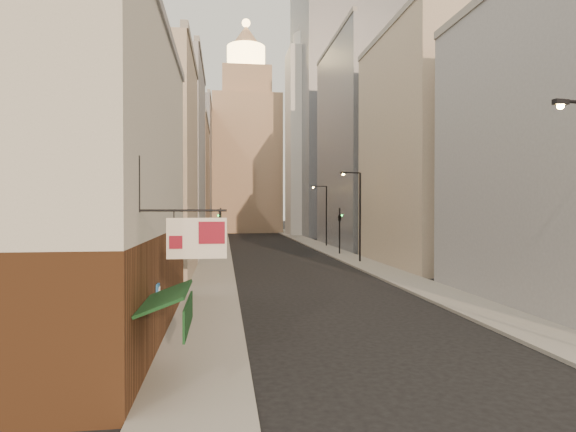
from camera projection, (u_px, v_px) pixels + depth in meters
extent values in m
plane|color=black|center=(482.00, 427.00, 10.88)|extent=(360.00, 360.00, 0.00)
cube|color=gray|center=(218.00, 245.00, 64.51)|extent=(3.00, 140.00, 0.15)
cube|color=gray|center=(313.00, 244.00, 66.24)|extent=(3.00, 140.00, 0.15)
cube|color=brown|center=(86.00, 286.00, 18.30)|extent=(6.00, 16.00, 4.00)
cube|color=#BBB9AC|center=(85.00, 128.00, 18.20)|extent=(6.00, 16.00, 8.00)
cube|color=gray|center=(160.00, 23.00, 18.51)|extent=(0.60, 16.00, 0.40)
cylinder|color=black|center=(182.00, 210.00, 12.85)|extent=(2.40, 0.06, 0.06)
cube|color=beige|center=(197.00, 238.00, 12.92)|extent=(1.60, 0.06, 1.10)
cube|color=maroon|center=(212.00, 233.00, 12.97)|extent=(0.70, 0.10, 0.60)
cube|color=maroon|center=(176.00, 242.00, 12.85)|extent=(0.35, 0.10, 0.35)
cube|color=black|center=(166.00, 297.00, 13.03)|extent=(1.25, 3.00, 0.52)
cube|color=black|center=(188.00, 315.00, 13.12)|extent=(0.06, 3.00, 0.80)
cube|color=#2066B3|center=(158.00, 291.00, 15.93)|extent=(0.08, 0.40, 0.50)
cube|color=black|center=(193.00, 236.00, 23.72)|extent=(0.80, 0.08, 1.50)
cube|color=black|center=(202.00, 231.00, 33.63)|extent=(0.70, 0.08, 1.30)
cube|color=tan|center=(137.00, 166.00, 34.92)|extent=(8.00, 12.00, 16.00)
cube|color=gray|center=(164.00, 161.00, 50.74)|extent=(8.00, 16.00, 20.00)
cube|color=tan|center=(180.00, 183.00, 68.60)|extent=(8.00, 18.00, 17.00)
cube|color=gray|center=(189.00, 170.00, 88.36)|extent=(8.00, 20.00, 24.00)
cube|color=tan|center=(428.00, 151.00, 42.04)|extent=(8.00, 16.00, 20.00)
cube|color=gray|center=(363.00, 146.00, 61.81)|extent=(8.00, 20.00, 26.00)
cube|color=gray|center=(351.00, 102.00, 90.16)|extent=(20.00, 22.00, 50.00)
cube|color=tan|center=(246.00, 166.00, 101.69)|extent=(14.00, 14.00, 28.00)
cube|color=tan|center=(246.00, 85.00, 101.41)|extent=(10.00, 10.00, 6.00)
cylinder|color=#FFCC72|center=(246.00, 59.00, 101.33)|extent=(8.00, 8.00, 5.00)
cone|color=tan|center=(246.00, 37.00, 101.25)|extent=(7.00, 7.00, 5.00)
sphere|color=#FFCC72|center=(246.00, 23.00, 101.21)|extent=(1.80, 1.80, 1.80)
cube|color=silver|center=(309.00, 143.00, 89.23)|extent=(8.00, 8.00, 34.00)
cylinder|color=silver|center=(309.00, 43.00, 88.93)|extent=(6.00, 6.00, 3.00)
sphere|color=gray|center=(309.00, 30.00, 88.89)|extent=(4.40, 4.40, 4.40)
cylinder|color=black|center=(309.00, 16.00, 88.85)|extent=(0.60, 0.60, 2.00)
cube|color=black|center=(561.00, 102.00, 15.14)|extent=(0.54, 0.28, 0.17)
sphere|color=#F4B33D|center=(561.00, 106.00, 15.15)|extent=(0.22, 0.22, 0.22)
cylinder|color=black|center=(360.00, 218.00, 43.53)|extent=(0.18, 0.18, 8.15)
cylinder|color=black|center=(352.00, 173.00, 43.06)|extent=(1.75, 0.70, 0.11)
cube|color=black|center=(343.00, 173.00, 42.65)|extent=(0.54, 0.35, 0.16)
sphere|color=#F4B33D|center=(343.00, 174.00, 42.65)|extent=(0.22, 0.22, 0.22)
cylinder|color=black|center=(326.00, 217.00, 61.86)|extent=(0.17, 0.17, 7.79)
cylinder|color=black|center=(320.00, 186.00, 61.69)|extent=(1.73, 0.12, 0.10)
cube|color=black|center=(313.00, 187.00, 61.58)|extent=(0.48, 0.20, 0.16)
sphere|color=#F4B33D|center=(313.00, 187.00, 61.59)|extent=(0.21, 0.21, 0.21)
cylinder|color=black|center=(221.00, 232.00, 49.96)|extent=(0.16, 0.16, 5.00)
imported|color=black|center=(221.00, 216.00, 49.93)|extent=(0.41, 0.41, 1.11)
sphere|color=#19E533|center=(218.00, 216.00, 49.89)|extent=(0.16, 0.16, 0.16)
cylinder|color=black|center=(340.00, 231.00, 50.99)|extent=(0.16, 0.16, 5.00)
imported|color=black|center=(340.00, 215.00, 50.96)|extent=(0.69, 0.69, 1.25)
sphere|color=#19E533|center=(342.00, 215.00, 51.00)|extent=(0.16, 0.16, 0.16)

